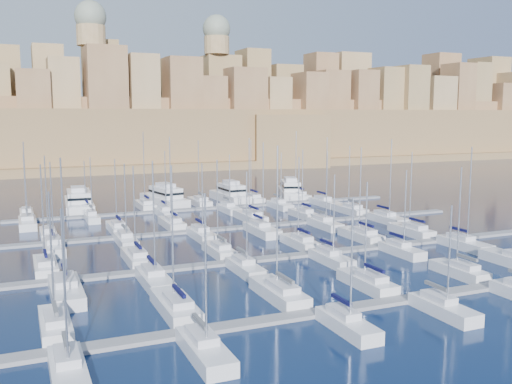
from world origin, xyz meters
name	(u,v)px	position (x,y,z in m)	size (l,w,h in m)	color
ground	(277,238)	(0.00, 0.00, 0.00)	(600.00, 600.00, 0.00)	black
pontoon_near	(409,299)	(0.00, -34.00, 0.20)	(84.00, 2.00, 0.40)	slate
pontoon_mid_near	(313,254)	(0.00, -12.00, 0.20)	(84.00, 2.00, 0.40)	slate
pontoon_mid_far	(254,226)	(0.00, 10.00, 0.20)	(84.00, 2.00, 0.40)	slate
pontoon_far	(214,208)	(0.00, 32.00, 0.20)	(84.00, 2.00, 0.40)	slate
sailboat_0	(55,325)	(-36.23, -28.64, 0.74)	(2.68, 8.94, 13.49)	silver
sailboat_1	(176,306)	(-24.60, -28.05, 0.76)	(3.04, 10.15, 15.42)	silver
sailboat_2	(279,292)	(-12.92, -28.07, 0.78)	(3.03, 10.11, 17.14)	silver
sailboat_3	(367,282)	(-1.77, -28.53, 0.73)	(2.75, 9.18, 12.74)	silver
sailboat_4	(460,271)	(11.63, -28.90, 0.74)	(2.52, 8.41, 14.02)	silver
sailboat_6	(68,371)	(-35.99, -39.21, 0.74)	(2.59, 8.64, 13.70)	silver
sailboat_7	(205,349)	(-25.15, -39.40, 0.75)	(2.71, 9.02, 14.26)	silver
sailboat_8	(347,324)	(-11.06, -38.99, 0.73)	(2.46, 8.20, 12.99)	silver
sailboat_9	(443,308)	(0.22, -39.05, 0.72)	(2.50, 8.32, 11.63)	silver
sailboat_12	(46,266)	(-35.98, -6.49, 0.75)	(2.77, 9.24, 14.18)	silver
sailboat_13	(136,258)	(-24.30, -6.52, 0.74)	(2.76, 9.20, 13.53)	silver
sailboat_14	(219,250)	(-12.50, -6.87, 0.74)	(2.54, 8.47, 14.09)	silver
sailboat_15	(300,242)	(0.64, -6.75, 0.74)	(2.62, 8.73, 14.06)	silver
sailboat_16	(361,235)	(12.03, -6.27, 0.76)	(2.91, 9.70, 15.21)	silver
sailboat_17	(411,231)	(21.93, -6.38, 0.75)	(2.85, 9.48, 14.24)	silver
sailboat_18	(66,291)	(-34.44, -18.30, 0.78)	(3.26, 10.87, 15.89)	silver
sailboat_19	(154,279)	(-24.40, -17.64, 0.76)	(2.85, 9.51, 15.17)	silver
sailboat_20	(245,268)	(-12.53, -17.11, 0.73)	(2.53, 8.44, 13.41)	silver
sailboat_21	(331,258)	(0.01, -17.19, 0.73)	(2.58, 8.60, 12.54)	silver
sailboat_22	(401,250)	(11.79, -17.01, 0.73)	(2.47, 8.24, 12.66)	silver
sailboat_23	(464,244)	(22.91, -17.57, 0.76)	(2.81, 9.37, 15.72)	silver
sailboat_24	(48,234)	(-34.49, 14.91, 0.74)	(2.41, 8.02, 13.82)	silver
sailboat_25	(117,228)	(-23.25, 15.32, 0.73)	(2.66, 8.86, 12.88)	silver
sailboat_26	(172,223)	(-13.53, 15.66, 0.77)	(2.86, 9.55, 16.51)	silver
sailboat_27	(251,217)	(1.89, 16.08, 0.77)	(3.12, 10.41, 16.02)	silver
sailboat_28	(303,214)	(12.71, 15.09, 0.74)	(2.52, 8.40, 13.71)	silver
sailboat_29	(350,210)	(23.84, 15.75, 0.75)	(2.92, 9.74, 14.10)	silver
sailboat_30	(54,247)	(-34.30, 4.45, 0.74)	(2.80, 9.33, 13.68)	silver
sailboat_31	(126,240)	(-23.67, 4.89, 0.73)	(2.53, 8.43, 13.06)	silver
sailboat_32	(202,234)	(-11.48, 4.52, 0.73)	(2.76, 9.19, 12.76)	silver
sailboat_33	(262,230)	(-1.03, 4.09, 0.77)	(3.02, 10.05, 15.87)	silver
sailboat_34	(324,224)	(11.46, 4.61, 0.74)	(2.70, 9.00, 14.05)	silver
sailboat_35	(387,219)	(24.72, 4.29, 0.76)	(2.90, 9.67, 15.94)	silver
sailboat_36	(26,214)	(-37.36, 36.96, 0.72)	(2.44, 8.13, 12.64)	silver
sailboat_37	(86,210)	(-25.98, 36.93, 0.71)	(2.42, 8.07, 11.05)	silver
sailboat_38	(146,205)	(-13.59, 37.72, 0.77)	(2.90, 9.68, 16.75)	silver
sailboat_39	(200,202)	(-1.41, 37.77, 0.76)	(2.93, 9.77, 14.72)	silver
sailboat_40	(252,199)	(11.13, 37.64, 0.75)	(2.85, 9.51, 14.72)	silver
sailboat_41	(297,196)	(22.83, 37.77, 0.77)	(2.94, 9.79, 16.52)	silver
sailboat_42	(28,223)	(-37.41, 26.22, 0.76)	(2.94, 9.81, 15.67)	silver
sailboat_43	(92,218)	(-26.01, 27.40, 0.72)	(2.22, 7.40, 12.55)	silver
sailboat_44	(165,213)	(-11.96, 26.85, 0.73)	(2.56, 8.52, 13.34)	silver
sailboat_45	(229,209)	(1.44, 26.73, 0.73)	(2.63, 8.77, 12.33)	silver
sailboat_46	(280,205)	(13.13, 26.78, 0.73)	(2.60, 8.66, 12.41)	silver
sailboat_47	(325,202)	(23.85, 26.19, 0.76)	(2.96, 9.86, 15.47)	silver
motor_yacht_a	(79,202)	(-26.82, 42.34, 1.73)	(6.65, 18.70, 5.25)	silver
motor_yacht_b	(165,197)	(-8.40, 41.48, 1.73)	(7.86, 17.22, 5.25)	silver
motor_yacht_c	(230,194)	(6.89, 40.64, 1.73)	(5.26, 15.08, 5.25)	silver
motor_yacht_d	(290,190)	(22.62, 41.02, 1.73)	(9.48, 16.30, 5.25)	silver
fortified_city	(116,128)	(-0.19, 155.26, 14.74)	(460.00, 108.95, 59.52)	brown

